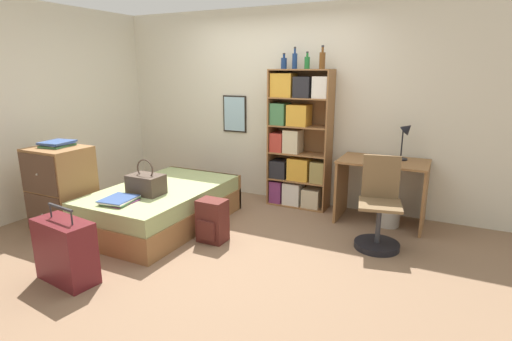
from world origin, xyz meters
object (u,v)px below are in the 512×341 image
object	(u,v)px
bottle_clear	(307,62)
bottle_brown	(295,60)
magazine_pile_on_dresser	(57,144)
backpack	(212,221)
dresser	(62,188)
desk_chair	(378,218)
bookcase	(297,142)
book_stack_on_bed	(120,200)
bed	(163,206)
bottle_green	(284,63)
desk_lamp	(406,134)
bottle_blue	(322,60)
waste_bin	(389,215)
desk	(382,181)
handbag	(146,184)
suitcase	(66,251)

from	to	relation	value
bottle_clear	bottle_brown	bearing A→B (deg)	164.96
magazine_pile_on_dresser	backpack	bearing A→B (deg)	12.32
backpack	magazine_pile_on_dresser	bearing A→B (deg)	-167.68
dresser	backpack	world-z (taller)	dresser
bottle_clear	desk_chair	size ratio (longest dim) A/B	0.22
backpack	bookcase	bearing A→B (deg)	76.12
desk_chair	book_stack_on_bed	bearing A→B (deg)	-155.20
bottle_brown	bed	bearing A→B (deg)	-128.35
bed	bottle_green	bearing A→B (deg)	55.87
desk_lamp	bed	bearing A→B (deg)	-152.08
magazine_pile_on_dresser	bottle_brown	bearing A→B (deg)	42.58
bottle_blue	desk_chair	world-z (taller)	bottle_blue
book_stack_on_bed	waste_bin	size ratio (longest dim) A/B	1.55
dresser	bookcase	size ratio (longest dim) A/B	0.53
bottle_green	bottle_clear	xyz separation A→B (m)	(0.33, -0.06, 0.00)
desk	backpack	bearing A→B (deg)	-138.08
bookcase	waste_bin	bearing A→B (deg)	-9.41
book_stack_on_bed	bottle_clear	xyz separation A→B (m)	(1.31, 1.96, 1.40)
bookcase	bottle_green	xyz separation A→B (m)	(-0.22, 0.04, 1.01)
magazine_pile_on_dresser	backpack	world-z (taller)	magazine_pile_on_dresser
handbag	backpack	bearing A→B (deg)	8.64
waste_bin	desk_lamp	bearing A→B (deg)	64.06
bottle_blue	desk	distance (m)	1.63
bottle_clear	dresser	bearing A→B (deg)	-139.16
desk	waste_bin	xyz separation A→B (m)	(0.11, -0.06, -0.39)
bottle_clear	bottle_blue	distance (m)	0.19
magazine_pile_on_dresser	bed	bearing A→B (deg)	28.56
magazine_pile_on_dresser	bottle_clear	world-z (taller)	bottle_clear
desk_chair	desk	bearing A→B (deg)	97.69
dresser	bottle_blue	world-z (taller)	bottle_blue
desk	desk_lamp	xyz separation A→B (m)	(0.21, 0.13, 0.55)
bookcase	desk	distance (m)	1.20
dresser	waste_bin	world-z (taller)	dresser
suitcase	backpack	world-z (taller)	suitcase
book_stack_on_bed	bookcase	size ratio (longest dim) A/B	0.22
dresser	bottle_clear	xyz separation A→B (m)	(2.23, 1.93, 1.40)
backpack	bottle_brown	bearing A→B (deg)	78.72
dresser	desk	world-z (taller)	dresser
dresser	desk_chair	size ratio (longest dim) A/B	1.01
desk_lamp	desk_chair	distance (m)	1.13
book_stack_on_bed	waste_bin	world-z (taller)	book_stack_on_bed
book_stack_on_bed	bottle_brown	distance (m)	2.71
handbag	book_stack_on_bed	size ratio (longest dim) A/B	0.98
bottle_clear	desk_chair	world-z (taller)	bottle_clear
bookcase	handbag	bearing A→B (deg)	-125.27
bottle_blue	bottle_clear	bearing A→B (deg)	-177.63
desk	suitcase	bearing A→B (deg)	-129.92
suitcase	desk	distance (m)	3.43
bottle_green	desk_chair	distance (m)	2.31
bottle_green	waste_bin	distance (m)	2.30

